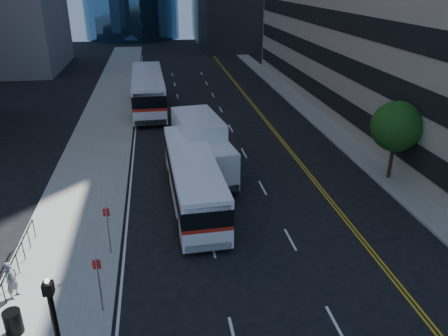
# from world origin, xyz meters

# --- Properties ---
(ground) EXTENTS (160.00, 160.00, 0.00)m
(ground) POSITION_xyz_m (0.00, 0.00, 0.00)
(ground) COLOR black
(ground) RESTS_ON ground
(sidewalk_west) EXTENTS (5.00, 90.00, 0.15)m
(sidewalk_west) POSITION_xyz_m (-10.50, 25.00, 0.07)
(sidewalk_west) COLOR gray
(sidewalk_west) RESTS_ON ground
(sidewalk_east) EXTENTS (2.00, 90.00, 0.15)m
(sidewalk_east) POSITION_xyz_m (9.00, 25.00, 0.07)
(sidewalk_east) COLOR gray
(sidewalk_east) RESTS_ON ground
(street_tree) EXTENTS (3.20, 3.20, 5.10)m
(street_tree) POSITION_xyz_m (9.00, 8.00, 3.64)
(street_tree) COLOR #332114
(street_tree) RESTS_ON sidewalk_east
(bus_front) EXTENTS (2.88, 11.42, 2.92)m
(bus_front) POSITION_xyz_m (-4.00, 6.78, 1.60)
(bus_front) COLOR white
(bus_front) RESTS_ON ground
(bus_rear) EXTENTS (3.27, 13.69, 3.52)m
(bus_rear) POSITION_xyz_m (-6.60, 27.49, 1.92)
(bus_rear) COLOR white
(bus_rear) RESTS_ON ground
(box_truck) EXTENTS (3.68, 8.09, 3.73)m
(box_truck) POSITION_xyz_m (-3.02, 10.79, 1.97)
(box_truck) COLOR silver
(box_truck) RESTS_ON ground
(trash_can) EXTENTS (0.65, 0.65, 0.96)m
(trash_can) POSITION_xyz_m (-11.50, -2.69, 0.63)
(trash_can) COLOR black
(trash_can) RESTS_ON sidewalk_west
(pedestrian) EXTENTS (0.61, 0.72, 1.67)m
(pedestrian) POSITION_xyz_m (-12.06, -0.58, 0.98)
(pedestrian) COLOR slate
(pedestrian) RESTS_ON sidewalk_west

